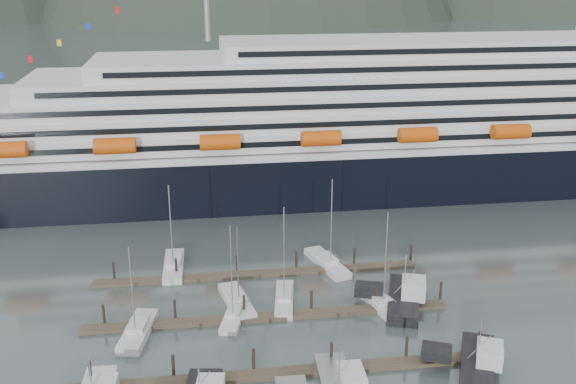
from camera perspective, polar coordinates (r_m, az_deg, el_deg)
name	(u,v)px	position (r m, az deg, el deg)	size (l,w,h in m)	color
ground	(309,327)	(88.07, 1.81, -11.36)	(1600.00, 1600.00, 0.00)	#4D5A5B
cruise_ship	(408,129)	(140.72, 10.08, 5.29)	(210.00, 30.40, 50.30)	black
dock_near	(282,372)	(78.92, -0.54, -15.03)	(48.18, 2.28, 3.20)	#3F3628
dock_mid	(268,316)	(89.92, -1.68, -10.45)	(48.18, 2.28, 3.20)	#3F3628
dock_far	(258,273)	(101.40, -2.54, -6.89)	(48.18, 2.28, 3.20)	#3F3628
sailboat_a	(138,332)	(88.21, -12.59, -11.48)	(4.80, 10.33, 12.95)	silver
sailboat_b	(234,316)	(89.96, -4.59, -10.42)	(4.45, 9.03, 13.88)	silver
sailboat_c	(237,302)	(93.29, -4.35, -9.27)	(4.74, 10.58, 12.25)	silver
sailboat_d	(284,300)	(93.66, -0.32, -9.10)	(3.96, 10.37, 14.72)	silver
sailboat_e	(174,267)	(104.60, -9.65, -6.24)	(3.14, 11.08, 14.35)	silver
sailboat_g	(327,263)	(104.32, 3.33, -6.06)	(5.53, 11.52, 14.87)	silver
sailboat_h	(380,304)	(93.42, 7.78, -9.35)	(4.93, 9.66, 14.50)	silver
trawler_d	(476,363)	(82.21, 15.63, -13.79)	(10.48, 12.63, 7.27)	black
trawler_e	(402,298)	(94.16, 9.67, -8.83)	(10.69, 13.12, 8.15)	black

